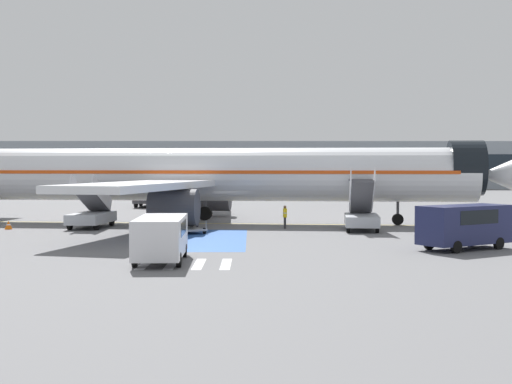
% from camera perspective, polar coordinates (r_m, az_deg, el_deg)
% --- Properties ---
extents(ground_plane, '(600.00, 600.00, 0.00)m').
position_cam_1_polar(ground_plane, '(52.98, -2.01, -2.60)').
color(ground_plane, slate).
extents(apron_leadline_yellow, '(81.03, 9.33, 0.01)m').
position_cam_1_polar(apron_leadline_yellow, '(53.68, -2.85, -2.54)').
color(apron_leadline_yellow, gold).
rests_on(apron_leadline_yellow, ground_plane).
extents(apron_stand_patch_blue, '(4.05, 12.51, 0.01)m').
position_cam_1_polar(apron_stand_patch_blue, '(42.37, -3.52, -3.79)').
color(apron_stand_patch_blue, '#2856A8').
rests_on(apron_stand_patch_blue, ground_plane).
extents(apron_walkway_bar_0, '(0.44, 3.60, 0.01)m').
position_cam_1_polar(apron_walkway_bar_0, '(32.12, -8.88, -5.72)').
color(apron_walkway_bar_0, silver).
rests_on(apron_walkway_bar_0, ground_plane).
extents(apron_walkway_bar_1, '(0.44, 3.60, 0.01)m').
position_cam_1_polar(apron_walkway_bar_1, '(31.96, -6.74, -5.75)').
color(apron_walkway_bar_1, silver).
rests_on(apron_walkway_bar_1, ground_plane).
extents(apron_walkway_bar_2, '(0.44, 3.60, 0.01)m').
position_cam_1_polar(apron_walkway_bar_2, '(31.85, -4.58, -5.77)').
color(apron_walkway_bar_2, silver).
rests_on(apron_walkway_bar_2, ground_plane).
extents(apron_walkway_bar_3, '(0.44, 3.60, 0.01)m').
position_cam_1_polar(apron_walkway_bar_3, '(31.78, -2.41, -5.78)').
color(apron_walkway_bar_3, silver).
rests_on(apron_walkway_bar_3, ground_plane).
extents(airliner, '(47.97, 35.38, 11.49)m').
position_cam_1_polar(airliner, '(53.62, -3.56, 1.37)').
color(airliner, silver).
rests_on(airliner, ground_plane).
extents(boarding_stairs_forward, '(2.72, 5.41, 4.25)m').
position_cam_1_polar(boarding_stairs_forward, '(48.48, 8.44, -1.85)').
color(boarding_stairs_forward, '#ADB2BA').
rests_on(boarding_stairs_forward, ground_plane).
extents(boarding_stairs_aft, '(2.72, 5.41, 3.80)m').
position_cam_1_polar(boarding_stairs_aft, '(51.26, -13.02, -1.73)').
color(boarding_stairs_aft, '#ADB2BA').
rests_on(boarding_stairs_aft, ground_plane).
extents(fuel_tanker, '(2.98, 10.58, 3.38)m').
position_cam_1_polar(fuel_tanker, '(77.88, -8.22, 0.15)').
color(fuel_tanker, '#38383D').
rests_on(fuel_tanker, ground_plane).
extents(service_van_0, '(2.17, 5.43, 2.04)m').
position_cam_1_polar(service_van_0, '(32.57, -7.63, -3.43)').
color(service_van_0, silver).
rests_on(service_van_0, ground_plane).
extents(service_van_2, '(5.39, 4.36, 2.31)m').
position_cam_1_polar(service_van_2, '(38.60, 16.32, -2.42)').
color(service_van_2, '#1E234C').
rests_on(service_van_2, ground_plane).
extents(baggage_cart, '(2.55, 3.00, 0.87)m').
position_cam_1_polar(baggage_cart, '(46.38, -5.40, -2.97)').
color(baggage_cart, gray).
rests_on(baggage_cart, ground_plane).
extents(ground_crew_0, '(0.28, 0.45, 1.60)m').
position_cam_1_polar(ground_crew_0, '(49.49, 2.33, -1.88)').
color(ground_crew_0, '#2D2D33').
rests_on(ground_crew_0, ground_plane).
extents(ground_crew_1, '(0.31, 0.47, 1.80)m').
position_cam_1_polar(ground_crew_1, '(50.88, -4.72, -1.63)').
color(ground_crew_1, '#2D2D33').
rests_on(ground_crew_1, ground_plane).
extents(traffic_cone_0, '(0.53, 0.53, 0.59)m').
position_cam_1_polar(traffic_cone_0, '(51.72, -19.19, -2.51)').
color(traffic_cone_0, orange).
rests_on(traffic_cone_0, ground_plane).
extents(terminal_building, '(133.72, 12.10, 8.85)m').
position_cam_1_polar(terminal_building, '(137.27, 2.83, 2.17)').
color(terminal_building, '#89939E').
rests_on(terminal_building, ground_plane).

